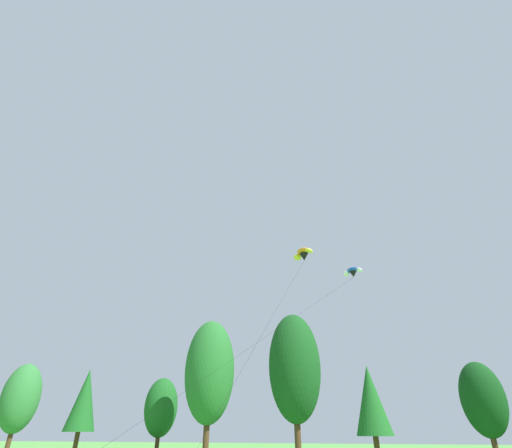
{
  "coord_description": "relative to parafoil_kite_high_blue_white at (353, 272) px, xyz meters",
  "views": [
    {
      "loc": [
        9.94,
        2.56,
        2.49
      ],
      "look_at": [
        2.54,
        25.34,
        15.61
      ],
      "focal_mm": 26.83,
      "sensor_mm": 36.0,
      "label": 1
    }
  ],
  "objects": [
    {
      "name": "treeline_tree_e",
      "position": [
        -8.22,
        8.65,
        -7.29
      ],
      "size": [
        5.89,
        5.89,
        15.15
      ],
      "color": "#472D19",
      "rests_on": "ground_plane"
    },
    {
      "name": "treeline_tree_b",
      "position": [
        -36.19,
        8.2,
        -10.18
      ],
      "size": [
        3.81,
        3.81,
        10.03
      ],
      "color": "#472D19",
      "rests_on": "ground_plane"
    },
    {
      "name": "treeline_tree_g",
      "position": [
        10.69,
        11.1,
        -10.94
      ],
      "size": [
        4.27,
        4.27,
        9.14
      ],
      "color": "#472D19",
      "rests_on": "ground_plane"
    },
    {
      "name": "treeline_tree_c",
      "position": [
        -26.89,
        11.79,
        -11.04
      ],
      "size": [
        4.22,
        4.22,
        8.97
      ],
      "color": "#472D19",
      "rests_on": "ground_plane"
    },
    {
      "name": "parafoil_kite_high_blue_white",
      "position": [
        0.0,
        0.0,
        0.0
      ],
      "size": [
        14.46,
        17.82,
        15.41
      ],
      "color": "blue"
    },
    {
      "name": "treeline_tree_f",
      "position": [
        -0.14,
        6.01,
        -11.11
      ],
      "size": [
        3.48,
        3.48,
        8.55
      ],
      "color": "#472D19",
      "rests_on": "ground_plane"
    },
    {
      "name": "treeline_tree_a",
      "position": [
        -44.87,
        6.29,
        -9.9
      ],
      "size": [
        4.73,
        4.73,
        10.85
      ],
      "color": "#472D19",
      "rests_on": "ground_plane"
    },
    {
      "name": "parafoil_kite_mid_orange",
      "position": [
        -4.31,
        -2.69,
        1.42
      ],
      "size": [
        6.56,
        11.95,
        17.29
      ],
      "color": "orange"
    },
    {
      "name": "treeline_tree_d",
      "position": [
        -18.19,
        7.25,
        -7.5
      ],
      "size": [
        5.8,
        5.8,
        14.8
      ],
      "color": "#472D19",
      "rests_on": "ground_plane"
    }
  ]
}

